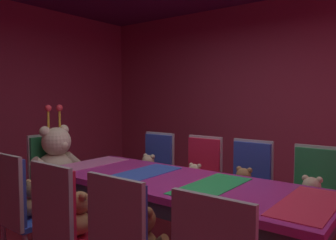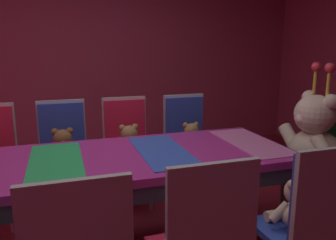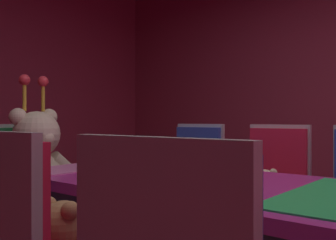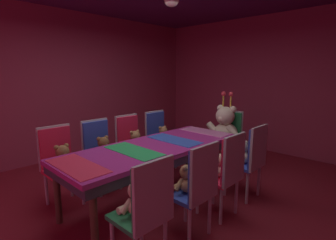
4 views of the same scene
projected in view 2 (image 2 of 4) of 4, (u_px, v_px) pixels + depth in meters
name	position (u px, v px, depth m)	size (l,w,h in m)	color
wall_left	(80.00, 50.00, 4.47)	(0.12, 6.40, 2.80)	#99334C
banquet_table	(112.00, 168.00, 2.21)	(0.90, 2.44, 0.75)	#B22D8C
chair_left_1	(63.00, 145.00, 2.94)	(0.42, 0.41, 0.98)	#2D47B2
teddy_left_1	(64.00, 150.00, 2.80)	(0.26, 0.34, 0.32)	brown
chair_left_2	(126.00, 139.00, 3.12)	(0.42, 0.41, 0.98)	red
teddy_left_2	(130.00, 144.00, 2.99)	(0.25, 0.33, 0.31)	#9E7247
chair_left_3	(186.00, 135.00, 3.28)	(0.42, 0.41, 0.98)	#2D47B2
teddy_left_3	(191.00, 140.00, 3.15)	(0.24, 0.31, 0.29)	#9E7247
chair_right_2	(205.00, 240.00, 1.50)	(0.42, 0.41, 0.98)	red
teddy_right_2	(192.00, 229.00, 1.63)	(0.21, 0.27, 0.26)	beige
chair_right_3	(315.00, 217.00, 1.70)	(0.42, 0.41, 0.98)	#2D47B2
teddy_right_3	(296.00, 206.00, 1.83)	(0.24, 0.31, 0.29)	beige
throne_chair	(327.00, 152.00, 2.76)	(0.41, 0.42, 0.98)	#268C4C
king_teddy_bear	(312.00, 137.00, 2.68)	(0.67, 0.52, 0.86)	beige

